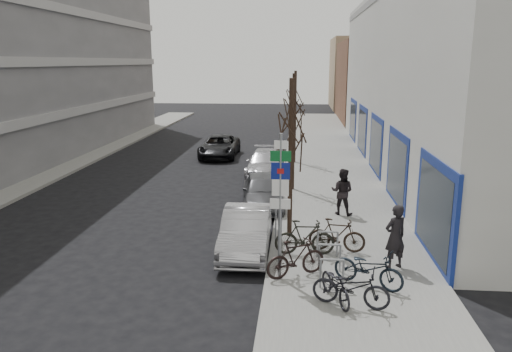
% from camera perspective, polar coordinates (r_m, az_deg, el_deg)
% --- Properties ---
extents(ground, '(120.00, 120.00, 0.00)m').
position_cam_1_polar(ground, '(14.49, -7.05, -11.68)').
color(ground, black).
rests_on(ground, ground).
extents(sidewalk_east, '(5.00, 70.00, 0.15)m').
position_cam_1_polar(sidewalk_east, '(23.68, 8.77, -1.73)').
color(sidewalk_east, slate).
rests_on(sidewalk_east, ground).
extents(sidewalk_west, '(3.00, 70.00, 0.15)m').
position_cam_1_polar(sidewalk_west, '(27.39, -25.59, -0.86)').
color(sidewalk_west, slate).
rests_on(sidewalk_west, ground).
extents(brick_building_far, '(12.00, 14.00, 8.00)m').
position_cam_1_polar(brick_building_far, '(53.86, 16.09, 10.32)').
color(brick_building_far, brown).
rests_on(brick_building_far, ground).
extents(tan_building_far, '(13.00, 12.00, 9.00)m').
position_cam_1_polar(tan_building_far, '(68.71, 14.16, 11.31)').
color(tan_building_far, '#937A5B').
rests_on(tan_building_far, ground).
extents(highway_sign_pole, '(0.55, 0.10, 4.20)m').
position_cam_1_polar(highway_sign_pole, '(13.35, 2.79, -2.53)').
color(highway_sign_pole, gray).
rests_on(highway_sign_pole, ground).
extents(bike_rack, '(0.66, 2.26, 0.83)m').
position_cam_1_polar(bike_rack, '(14.52, 8.40, -8.84)').
color(bike_rack, gray).
rests_on(bike_rack, sidewalk_east).
extents(tree_near, '(1.80, 1.80, 5.50)m').
position_cam_1_polar(tree_near, '(16.48, 4.04, 6.26)').
color(tree_near, black).
rests_on(tree_near, ground).
extents(tree_mid, '(1.80, 1.80, 5.50)m').
position_cam_1_polar(tree_mid, '(22.95, 4.34, 8.14)').
color(tree_mid, black).
rests_on(tree_mid, ground).
extents(tree_far, '(1.80, 1.80, 5.50)m').
position_cam_1_polar(tree_far, '(29.43, 4.51, 9.19)').
color(tree_far, black).
rests_on(tree_far, ground).
extents(meter_front, '(0.10, 0.08, 1.27)m').
position_cam_1_polar(meter_front, '(16.68, 2.28, -4.86)').
color(meter_front, gray).
rests_on(meter_front, sidewalk_east).
extents(meter_mid, '(0.10, 0.08, 1.27)m').
position_cam_1_polar(meter_mid, '(21.98, 2.97, -0.48)').
color(meter_mid, gray).
rests_on(meter_mid, sidewalk_east).
extents(meter_back, '(0.10, 0.08, 1.27)m').
position_cam_1_polar(meter_back, '(27.35, 3.39, 2.19)').
color(meter_back, gray).
rests_on(meter_back, sidewalk_east).
extents(bike_near_left, '(1.03, 1.72, 1.01)m').
position_cam_1_polar(bike_near_left, '(12.85, 9.13, -11.89)').
color(bike_near_left, black).
rests_on(bike_near_left, sidewalk_east).
extents(bike_near_right, '(1.86, 1.35, 1.10)m').
position_cam_1_polar(bike_near_right, '(14.06, 4.58, -9.30)').
color(bike_near_right, black).
rests_on(bike_near_right, sidewalk_east).
extents(bike_mid_curb, '(1.99, 1.47, 1.19)m').
position_cam_1_polar(bike_mid_curb, '(13.77, 12.75, -9.89)').
color(bike_mid_curb, black).
rests_on(bike_mid_curb, sidewalk_east).
extents(bike_mid_inner, '(1.90, 0.65, 1.14)m').
position_cam_1_polar(bike_mid_inner, '(15.60, 5.59, -6.96)').
color(bike_mid_inner, black).
rests_on(bike_mid_inner, sidewalk_east).
extents(bike_far_curb, '(1.99, 1.02, 1.16)m').
position_cam_1_polar(bike_far_curb, '(12.63, 10.82, -12.03)').
color(bike_far_curb, black).
rests_on(bike_far_curb, sidewalk_east).
extents(bike_far_inner, '(1.86, 0.79, 1.09)m').
position_cam_1_polar(bike_far_inner, '(15.99, 9.23, -6.65)').
color(bike_far_inner, black).
rests_on(bike_far_inner, sidewalk_east).
extents(parked_car_front, '(1.57, 4.28, 1.40)m').
position_cam_1_polar(parked_car_front, '(16.13, -1.14, -6.29)').
color(parked_car_front, '#A9A8AD').
rests_on(parked_car_front, ground).
extents(parked_car_mid, '(2.12, 4.36, 1.43)m').
position_cam_1_polar(parked_car_mid, '(20.94, 0.80, -1.71)').
color(parked_car_mid, '#55565B').
rests_on(parked_car_mid, ground).
extents(parked_car_back, '(1.94, 4.72, 1.37)m').
position_cam_1_polar(parked_car_back, '(26.74, 1.07, 1.45)').
color(parked_car_back, '#B1B0B6').
rests_on(parked_car_back, ground).
extents(lane_car, '(2.31, 4.93, 1.36)m').
position_cam_1_polar(lane_car, '(32.23, -4.18, 3.40)').
color(lane_car, black).
rests_on(lane_car, ground).
extents(pedestrian_near, '(0.83, 0.72, 1.91)m').
position_cam_1_polar(pedestrian_near, '(14.98, 15.62, -6.69)').
color(pedestrian_near, black).
rests_on(pedestrian_near, sidewalk_east).
extents(pedestrian_far, '(0.79, 0.66, 1.85)m').
position_cam_1_polar(pedestrian_far, '(19.74, 9.82, -1.74)').
color(pedestrian_far, black).
rests_on(pedestrian_far, sidewalk_east).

